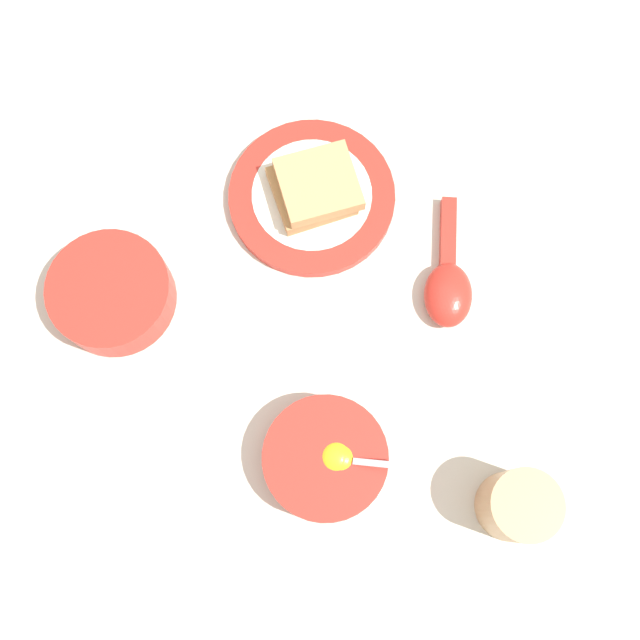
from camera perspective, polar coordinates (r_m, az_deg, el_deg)
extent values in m
plane|color=beige|center=(0.90, -1.09, 3.42)|extent=(3.00, 3.00, 0.00)
cylinder|color=red|center=(0.84, 0.40, -10.55)|extent=(0.14, 0.14, 0.05)
cylinder|color=white|center=(0.83, 0.40, -10.53)|extent=(0.12, 0.12, 0.02)
ellipsoid|color=yellow|center=(0.82, 1.24, -10.39)|extent=(0.04, 0.04, 0.02)
ellipsoid|color=yellow|center=(0.82, 1.56, -10.47)|extent=(0.03, 0.03, 0.02)
cylinder|color=black|center=(0.82, 1.44, -10.45)|extent=(0.03, 0.03, 0.00)
ellipsoid|color=silver|center=(0.82, 1.43, -10.59)|extent=(0.03, 0.02, 0.01)
cube|color=silver|center=(0.80, 4.39, -10.85)|extent=(0.01, 0.05, 0.03)
cylinder|color=red|center=(0.93, -0.36, 9.35)|extent=(0.20, 0.20, 0.01)
cylinder|color=white|center=(0.92, -0.36, 9.55)|extent=(0.15, 0.15, 0.00)
cube|color=tan|center=(0.91, -0.45, 9.79)|extent=(0.11, 0.12, 0.02)
cube|color=tan|center=(0.90, -0.12, 10.33)|extent=(0.11, 0.11, 0.02)
ellipsoid|color=red|center=(0.89, 9.73, 1.89)|extent=(0.08, 0.06, 0.04)
cube|color=red|center=(0.92, 9.72, 6.37)|extent=(0.09, 0.02, 0.02)
cylinder|color=red|center=(0.90, -15.55, 1.95)|extent=(0.14, 0.14, 0.05)
cylinder|color=white|center=(0.89, -15.80, 2.23)|extent=(0.12, 0.12, 0.01)
cylinder|color=tan|center=(0.84, 14.84, -13.52)|extent=(0.08, 0.08, 0.08)
cylinder|color=#472B16|center=(0.81, 15.40, -13.45)|extent=(0.06, 0.06, 0.01)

